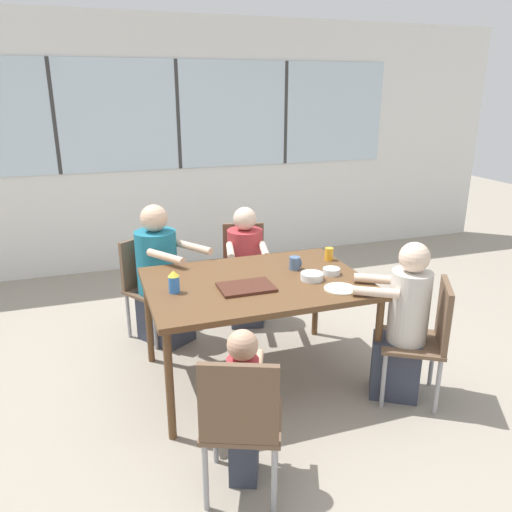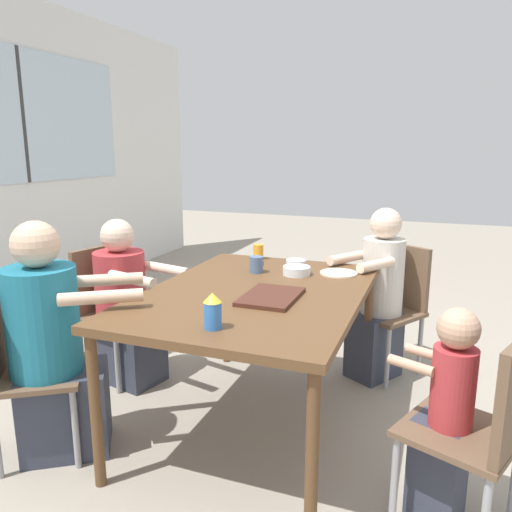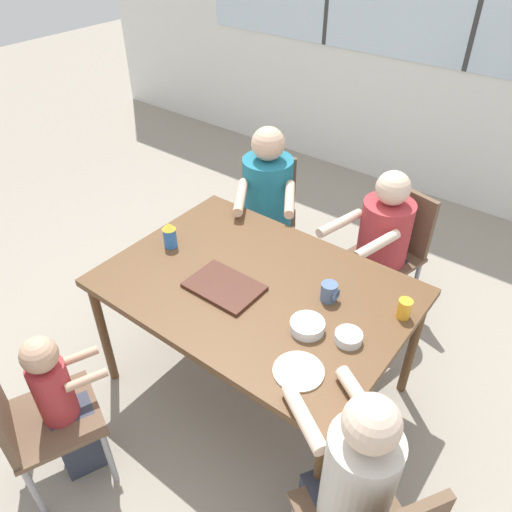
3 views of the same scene
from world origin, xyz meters
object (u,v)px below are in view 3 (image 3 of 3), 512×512
(coffee_mug, at_px, (329,292))
(bowl_white_shallow, at_px, (307,326))
(chair_for_woman_green_shirt, at_px, (395,242))
(sippy_cup, at_px, (170,235))
(person_man_teal_shirt, at_px, (349,494))
(bowl_cereal, at_px, (348,337))
(person_woman_green_shirt, at_px, (377,255))
(person_toddler, at_px, (65,409))
(chair_for_man_blue_shirt, at_px, (268,207))
(chair_for_toddler, at_px, (27,416))
(juice_glass, at_px, (404,309))
(person_man_blue_shirt, at_px, (267,217))

(coffee_mug, relative_size, bowl_white_shallow, 0.61)
(chair_for_woman_green_shirt, distance_m, bowl_white_shallow, 1.28)
(chair_for_woman_green_shirt, distance_m, sippy_cup, 1.47)
(person_man_teal_shirt, bearing_deg, bowl_cereal, 64.22)
(person_woman_green_shirt, xyz_separation_m, person_toddler, (-0.62, -1.90, -0.03))
(coffee_mug, bearing_deg, person_man_teal_shirt, -51.98)
(chair_for_man_blue_shirt, relative_size, bowl_white_shallow, 5.37)
(chair_for_toddler, height_order, juice_glass, juice_glass)
(person_toddler, relative_size, bowl_cereal, 7.36)
(chair_for_woman_green_shirt, height_order, juice_glass, juice_glass)
(person_man_blue_shirt, relative_size, coffee_mug, 12.14)
(juice_glass, bearing_deg, person_woman_green_shirt, 121.55)
(chair_for_man_blue_shirt, relative_size, coffee_mug, 8.86)
(chair_for_toddler, height_order, bowl_white_shallow, chair_for_toddler)
(bowl_cereal, bearing_deg, chair_for_man_blue_shirt, 139.27)
(person_man_blue_shirt, bearing_deg, juice_glass, 120.72)
(chair_for_man_blue_shirt, relative_size, person_man_blue_shirt, 0.73)
(person_man_blue_shirt, distance_m, person_man_teal_shirt, 1.95)
(bowl_white_shallow, bearing_deg, chair_for_toddler, -130.24)
(coffee_mug, height_order, juice_glass, juice_glass)
(sippy_cup, distance_m, bowl_cereal, 1.13)
(chair_for_toddler, distance_m, sippy_cup, 1.11)
(chair_for_woman_green_shirt, height_order, person_toddler, person_toddler)
(coffee_mug, distance_m, juice_glass, 0.35)
(person_man_blue_shirt, bearing_deg, sippy_cup, 55.07)
(chair_for_toddler, bearing_deg, coffee_mug, 79.14)
(person_woman_green_shirt, distance_m, sippy_cup, 1.33)
(chair_for_woman_green_shirt, bearing_deg, juice_glass, 127.89)
(person_woman_green_shirt, distance_m, person_man_teal_shirt, 1.62)
(chair_for_man_blue_shirt, xyz_separation_m, person_man_teal_shirt, (1.49, -1.50, 0.01))
(chair_for_man_blue_shirt, distance_m, person_man_teal_shirt, 2.11)
(chair_for_man_blue_shirt, xyz_separation_m, bowl_white_shallow, (1.01, -1.08, 0.29))
(person_woman_green_shirt, height_order, person_man_blue_shirt, person_man_blue_shirt)
(chair_for_man_blue_shirt, distance_m, person_woman_green_shirt, 0.87)
(person_man_blue_shirt, relative_size, person_man_teal_shirt, 1.04)
(chair_for_toddler, bearing_deg, person_toddler, 90.00)
(person_man_blue_shirt, distance_m, juice_glass, 1.39)
(chair_for_toddler, bearing_deg, juice_glass, 71.92)
(coffee_mug, bearing_deg, chair_for_woman_green_shirt, 94.45)
(person_man_blue_shirt, xyz_separation_m, bowl_white_shallow, (0.92, -0.94, 0.27))
(chair_for_man_blue_shirt, distance_m, coffee_mug, 1.33)
(chair_for_woman_green_shirt, xyz_separation_m, chair_for_toddler, (-0.71, -2.21, 0.00))
(chair_for_woman_green_shirt, xyz_separation_m, sippy_cup, (-0.84, -1.16, 0.34))
(chair_for_woman_green_shirt, xyz_separation_m, bowl_white_shallow, (0.11, -1.24, 0.29))
(chair_for_man_blue_shirt, bearing_deg, person_man_teal_shirt, 101.61)
(chair_for_woman_green_shirt, height_order, chair_for_toddler, same)
(bowl_white_shallow, xyz_separation_m, bowl_cereal, (0.18, 0.05, -0.00))
(chair_for_man_blue_shirt, height_order, bowl_white_shallow, chair_for_man_blue_shirt)
(person_man_blue_shirt, bearing_deg, bowl_cereal, 107.80)
(chair_for_toddler, bearing_deg, chair_for_man_blue_shirt, 117.91)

